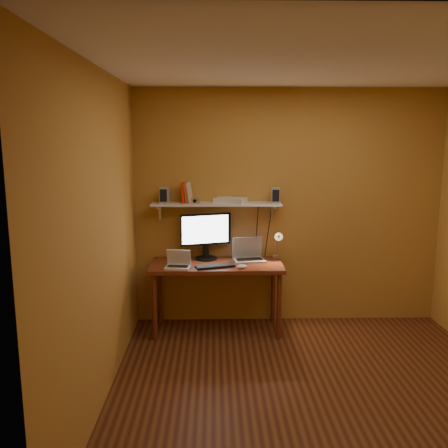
{
  "coord_description": "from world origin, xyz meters",
  "views": [
    {
      "loc": [
        -0.82,
        -3.6,
        2.06
      ],
      "look_at": [
        -0.72,
        1.18,
        1.2
      ],
      "focal_mm": 38.0,
      "sensor_mm": 36.0,
      "label": 1
    }
  ],
  "objects_px": {
    "desk_lamp": "(277,242)",
    "speaker_left": "(164,195)",
    "wall_shelf": "(216,204)",
    "router": "(231,200)",
    "mouse": "(242,266)",
    "desk": "(217,271)",
    "speaker_right": "(276,195)",
    "shelf_camera": "(195,201)",
    "monitor": "(206,234)",
    "laptop": "(248,254)",
    "keyboard": "(215,266)",
    "netbook": "(178,263)"
  },
  "relations": [
    {
      "from": "shelf_camera",
      "to": "laptop",
      "type": "bearing_deg",
      "value": 0.27
    },
    {
      "from": "netbook",
      "to": "desk_lamp",
      "type": "bearing_deg",
      "value": 22.45
    },
    {
      "from": "speaker_right",
      "to": "shelf_camera",
      "type": "height_order",
      "value": "speaker_right"
    },
    {
      "from": "desk_lamp",
      "to": "mouse",
      "type": "bearing_deg",
      "value": -141.27
    },
    {
      "from": "desk",
      "to": "netbook",
      "type": "xyz_separation_m",
      "value": [
        -0.4,
        -0.15,
        0.14
      ]
    },
    {
      "from": "netbook",
      "to": "keyboard",
      "type": "xyz_separation_m",
      "value": [
        0.38,
        0.0,
        -0.04
      ]
    },
    {
      "from": "desk",
      "to": "wall_shelf",
      "type": "bearing_deg",
      "value": 90.0
    },
    {
      "from": "desk",
      "to": "keyboard",
      "type": "bearing_deg",
      "value": -96.61
    },
    {
      "from": "speaker_left",
      "to": "desk",
      "type": "bearing_deg",
      "value": -12.23
    },
    {
      "from": "desk",
      "to": "laptop",
      "type": "relative_size",
      "value": 3.86
    },
    {
      "from": "wall_shelf",
      "to": "router",
      "type": "height_order",
      "value": "router"
    },
    {
      "from": "monitor",
      "to": "router",
      "type": "xyz_separation_m",
      "value": [
        0.27,
        0.01,
        0.37
      ]
    },
    {
      "from": "desk_lamp",
      "to": "speaker_left",
      "type": "distance_m",
      "value": 1.32
    },
    {
      "from": "desk_lamp",
      "to": "speaker_left",
      "type": "xyz_separation_m",
      "value": [
        -1.22,
        0.07,
        0.5
      ]
    },
    {
      "from": "desk",
      "to": "speaker_right",
      "type": "distance_m",
      "value": 1.04
    },
    {
      "from": "keyboard",
      "to": "router",
      "type": "height_order",
      "value": "router"
    },
    {
      "from": "wall_shelf",
      "to": "router",
      "type": "xyz_separation_m",
      "value": [
        0.15,
        0.01,
        0.04
      ]
    },
    {
      "from": "desk_lamp",
      "to": "monitor",
      "type": "bearing_deg",
      "value": 175.14
    },
    {
      "from": "wall_shelf",
      "to": "desk_lamp",
      "type": "height_order",
      "value": "wall_shelf"
    },
    {
      "from": "monitor",
      "to": "shelf_camera",
      "type": "relative_size",
      "value": 5.08
    },
    {
      "from": "wall_shelf",
      "to": "netbook",
      "type": "relative_size",
      "value": 5.21
    },
    {
      "from": "desk",
      "to": "router",
      "type": "height_order",
      "value": "router"
    },
    {
      "from": "speaker_right",
      "to": "laptop",
      "type": "bearing_deg",
      "value": -164.77
    },
    {
      "from": "speaker_right",
      "to": "router",
      "type": "xyz_separation_m",
      "value": [
        -0.49,
        0.01,
        -0.05
      ]
    },
    {
      "from": "desk",
      "to": "wall_shelf",
      "type": "xyz_separation_m",
      "value": [
        0.0,
        0.19,
        0.69
      ]
    },
    {
      "from": "desk",
      "to": "monitor",
      "type": "bearing_deg",
      "value": 120.98
    },
    {
      "from": "desk_lamp",
      "to": "desk",
      "type": "bearing_deg",
      "value": -169.19
    },
    {
      "from": "laptop",
      "to": "speaker_right",
      "type": "xyz_separation_m",
      "value": [
        0.29,
        0.06,
        0.64
      ]
    },
    {
      "from": "desk_lamp",
      "to": "netbook",
      "type": "bearing_deg",
      "value": -165.34
    },
    {
      "from": "laptop",
      "to": "keyboard",
      "type": "distance_m",
      "value": 0.46
    },
    {
      "from": "mouse",
      "to": "speaker_right",
      "type": "height_order",
      "value": "speaker_right"
    },
    {
      "from": "monitor",
      "to": "shelf_camera",
      "type": "xyz_separation_m",
      "value": [
        -0.11,
        -0.06,
        0.37
      ]
    },
    {
      "from": "router",
      "to": "netbook",
      "type": "bearing_deg",
      "value": -147.21
    },
    {
      "from": "monitor",
      "to": "desk_lamp",
      "type": "relative_size",
      "value": 1.46
    },
    {
      "from": "speaker_right",
      "to": "speaker_left",
      "type": "bearing_deg",
      "value": -175.85
    },
    {
      "from": "monitor",
      "to": "speaker_right",
      "type": "xyz_separation_m",
      "value": [
        0.76,
        0.0,
        0.42
      ]
    },
    {
      "from": "router",
      "to": "mouse",
      "type": "bearing_deg",
      "value": -75.25
    },
    {
      "from": "wall_shelf",
      "to": "mouse",
      "type": "xyz_separation_m",
      "value": [
        0.26,
        -0.39,
        -0.59
      ]
    },
    {
      "from": "speaker_left",
      "to": "shelf_camera",
      "type": "relative_size",
      "value": 1.58
    },
    {
      "from": "wall_shelf",
      "to": "netbook",
      "type": "xyz_separation_m",
      "value": [
        -0.4,
        -0.34,
        -0.56
      ]
    },
    {
      "from": "mouse",
      "to": "laptop",
      "type": "bearing_deg",
      "value": 55.22
    },
    {
      "from": "speaker_right",
      "to": "router",
      "type": "distance_m",
      "value": 0.49
    },
    {
      "from": "laptop",
      "to": "shelf_camera",
      "type": "distance_m",
      "value": 0.82
    },
    {
      "from": "netbook",
      "to": "speaker_left",
      "type": "relative_size",
      "value": 1.57
    },
    {
      "from": "shelf_camera",
      "to": "router",
      "type": "distance_m",
      "value": 0.39
    },
    {
      "from": "speaker_right",
      "to": "shelf_camera",
      "type": "bearing_deg",
      "value": -171.81
    },
    {
      "from": "keyboard",
      "to": "speaker_left",
      "type": "distance_m",
      "value": 0.95
    },
    {
      "from": "monitor",
      "to": "laptop",
      "type": "xyz_separation_m",
      "value": [
        0.46,
        -0.06,
        -0.22
      ]
    },
    {
      "from": "netbook",
      "to": "shelf_camera",
      "type": "height_order",
      "value": "shelf_camera"
    },
    {
      "from": "shelf_camera",
      "to": "mouse",
      "type": "bearing_deg",
      "value": -34.12
    }
  ]
}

